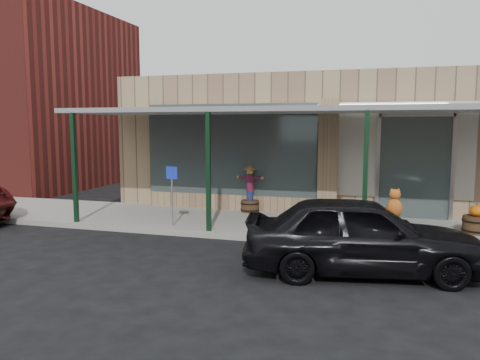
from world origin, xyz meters
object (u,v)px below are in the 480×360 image
(parked_sedan, at_px, (361,235))
(handicap_sign, at_px, (172,188))
(barrel_scarecrow, at_px, (250,196))
(barrel_pumpkin, at_px, (476,223))

(parked_sedan, bearing_deg, handicap_sign, 56.01)
(parked_sedan, bearing_deg, barrel_scarecrow, 26.41)
(barrel_pumpkin, xyz_separation_m, handicap_sign, (-7.18, -1.30, 0.71))
(barrel_scarecrow, distance_m, handicap_sign, 2.81)
(barrel_scarecrow, relative_size, handicap_sign, 0.91)
(barrel_scarecrow, xyz_separation_m, handicap_sign, (-1.37, -2.40, 0.51))
(handicap_sign, distance_m, parked_sedan, 5.12)
(barrel_scarecrow, xyz_separation_m, parked_sedan, (3.30, -4.49, 0.11))
(parked_sedan, bearing_deg, barrel_pumpkin, -46.50)
(barrel_pumpkin, bearing_deg, barrel_scarecrow, 169.27)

